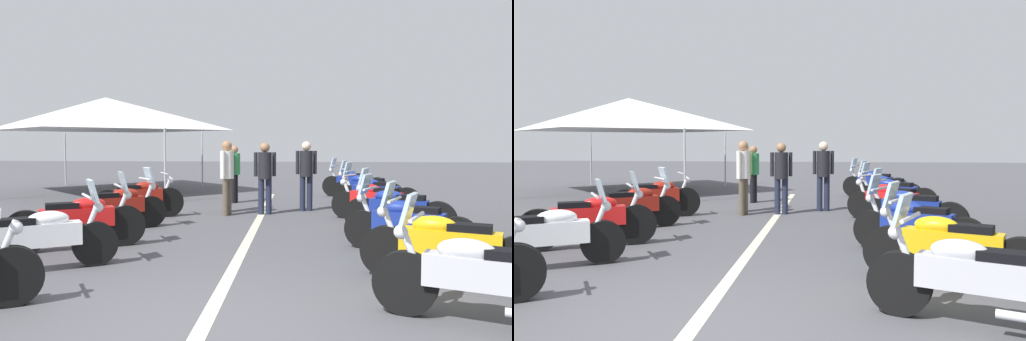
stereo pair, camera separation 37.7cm
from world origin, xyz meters
The scene contains 20 objects.
ground_plane centered at (0.00, 0.00, 0.00)m, with size 80.00×80.00×0.00m, color #4C4C51.
lane_centre_stripe centered at (4.27, 0.00, 0.00)m, with size 15.85×0.16×0.01m, color beige.
motorcycle_left_row_1 centered at (1.99, 2.54, 0.46)m, with size 1.28×1.89×1.19m.
motorcycle_left_row_2 centered at (3.40, 2.60, 0.47)m, with size 1.19×1.94×1.22m.
motorcycle_left_row_3 centered at (5.16, 2.60, 0.46)m, with size 1.32×1.66×1.20m.
motorcycle_left_row_4 centered at (6.69, 2.67, 0.46)m, with size 1.09×1.86×1.01m.
motorcycle_right_row_0 centered at (0.43, -2.57, 0.47)m, with size 1.03×1.98×1.21m.
motorcycle_right_row_1 centered at (1.86, -2.64, 0.47)m, with size 1.05×2.04×1.21m.
motorcycle_right_row_2 centered at (3.58, -2.52, 0.46)m, with size 1.07×1.88×1.20m.
motorcycle_right_row_3 centered at (5.07, -2.66, 0.47)m, with size 0.99×1.91×1.22m.
motorcycle_right_row_4 centered at (6.74, -2.52, 0.45)m, with size 1.19×1.86×0.99m.
motorcycle_right_row_5 centered at (8.20, -2.71, 0.47)m, with size 1.12×1.96×1.21m.
motorcycle_right_row_6 centered at (9.77, -2.70, 0.46)m, with size 0.98×1.88×1.19m.
motorcycle_right_row_7 centered at (11.48, -2.55, 0.47)m, with size 0.99×1.94×1.21m.
bystander_0 centered at (7.33, 0.79, 1.02)m, with size 0.51×0.32×1.73m.
bystander_1 centered at (9.79, 0.93, 0.93)m, with size 0.52×0.32×1.60m.
bystander_2 centered at (7.89, 0.86, 0.98)m, with size 0.53×0.32×1.67m.
bystander_3 centered at (8.25, -1.06, 1.01)m, with size 0.32×0.52×1.72m.
bystander_4 centered at (7.56, -0.08, 0.99)m, with size 0.32×0.52×1.69m.
event_tent centered at (12.36, 5.62, 2.65)m, with size 6.13×6.13×3.20m.
Camera 1 is at (-4.33, -0.88, 1.70)m, focal length 35.68 mm.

